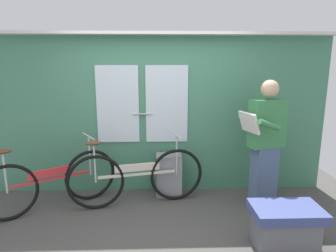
# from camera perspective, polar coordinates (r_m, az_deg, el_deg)

# --- Properties ---
(ground_plane) EXTENTS (5.95, 4.08, 0.04)m
(ground_plane) POSITION_cam_1_polar(r_m,az_deg,el_deg) (3.48, -2.27, -20.75)
(ground_plane) COLOR #474442
(train_door_wall) EXTENTS (4.95, 0.28, 2.29)m
(train_door_wall) POSITION_cam_1_polar(r_m,az_deg,el_deg) (4.22, -2.39, 2.88)
(train_door_wall) COLOR #427F60
(train_door_wall) RESTS_ON ground_plane
(bicycle_near_door) EXTENTS (1.79, 0.55, 0.95)m
(bicycle_near_door) POSITION_cam_1_polar(r_m,az_deg,el_deg) (3.96, -6.15, -9.92)
(bicycle_near_door) COLOR black
(bicycle_near_door) RESTS_ON ground_plane
(bicycle_leaning_behind) EXTENTS (1.49, 0.98, 0.93)m
(bicycle_leaning_behind) POSITION_cam_1_polar(r_m,az_deg,el_deg) (4.10, -21.95, -10.12)
(bicycle_leaning_behind) COLOR black
(bicycle_leaning_behind) RESTS_ON ground_plane
(passenger_reading_newspaper) EXTENTS (0.62, 0.56, 1.68)m
(passenger_reading_newspaper) POSITION_cam_1_polar(r_m,az_deg,el_deg) (3.94, 18.62, -2.98)
(passenger_reading_newspaper) COLOR slate
(passenger_reading_newspaper) RESTS_ON ground_plane
(trash_bin_by_wall) EXTENTS (0.36, 0.28, 0.61)m
(trash_bin_by_wall) POSITION_cam_1_polar(r_m,az_deg,el_deg) (4.25, 0.17, -9.54)
(trash_bin_by_wall) COLOR gray
(trash_bin_by_wall) RESTS_ON ground_plane
(bench_seat_corner) EXTENTS (0.70, 0.44, 0.45)m
(bench_seat_corner) POSITION_cam_1_polar(r_m,az_deg,el_deg) (3.37, 22.05, -17.74)
(bench_seat_corner) COLOR #3D477F
(bench_seat_corner) RESTS_ON ground_plane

